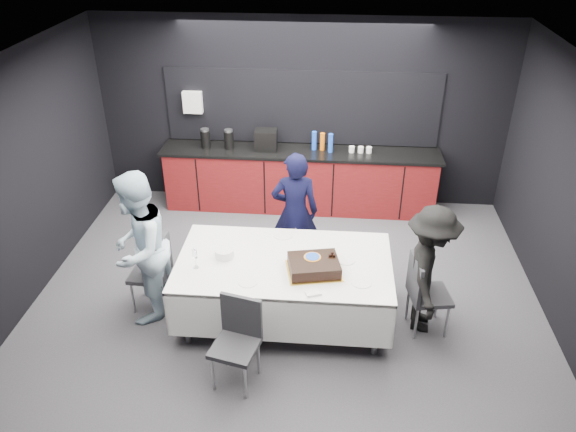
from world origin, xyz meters
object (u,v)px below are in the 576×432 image
(plate_stack, at_px, (224,253))
(person_right, at_px, (429,270))
(champagne_flute, at_px, (195,255))
(chair_right, at_px, (423,290))
(chair_left, at_px, (156,268))
(person_center, at_px, (295,212))
(person_left, at_px, (139,248))
(chair_near, at_px, (238,335))
(cake_assembly, at_px, (314,266))
(party_table, at_px, (284,271))

(plate_stack, distance_m, person_right, 2.20)
(plate_stack, xyz_separation_m, champagne_flute, (-0.27, -0.22, 0.11))
(chair_right, bearing_deg, chair_left, 177.31)
(plate_stack, distance_m, chair_right, 2.18)
(person_center, relative_size, person_left, 0.90)
(person_left, relative_size, person_right, 1.18)
(plate_stack, height_order, person_left, person_left)
(plate_stack, xyz_separation_m, chair_left, (-0.82, 0.06, -0.30))
(person_left, xyz_separation_m, person_right, (3.13, 0.06, -0.14))
(chair_left, xyz_separation_m, person_center, (1.51, 0.95, 0.26))
(chair_near, xyz_separation_m, person_center, (0.41, 1.96, 0.26))
(cake_assembly, height_order, chair_left, cake_assembly)
(plate_stack, xyz_separation_m, person_center, (0.69, 1.01, -0.03))
(person_left, bearing_deg, chair_near, 58.74)
(chair_right, relative_size, person_right, 0.62)
(person_center, bearing_deg, champagne_flute, 46.76)
(person_center, height_order, person_right, person_center)
(party_table, bearing_deg, person_right, 0.09)
(cake_assembly, height_order, champagne_flute, champagne_flute)
(champagne_flute, relative_size, chair_left, 0.24)
(champagne_flute, relative_size, person_left, 0.13)
(party_table, relative_size, plate_stack, 11.19)
(champagne_flute, bearing_deg, party_table, 12.16)
(plate_stack, relative_size, person_left, 0.12)
(cake_assembly, relative_size, chair_left, 0.69)
(person_left, bearing_deg, person_right, 95.84)
(chair_right, relative_size, person_left, 0.52)
(chair_left, height_order, person_left, person_left)
(person_left, distance_m, person_right, 3.13)
(cake_assembly, bearing_deg, person_right, 7.68)
(champagne_flute, bearing_deg, chair_near, -52.98)
(plate_stack, height_order, chair_near, chair_near)
(plate_stack, height_order, chair_left, chair_left)
(cake_assembly, xyz_separation_m, person_left, (-1.91, 0.11, 0.04))
(person_center, xyz_separation_m, person_left, (-1.62, -1.08, 0.09))
(cake_assembly, bearing_deg, chair_left, 172.32)
(party_table, bearing_deg, cake_assembly, -26.25)
(champagne_flute, distance_m, chair_right, 2.47)
(cake_assembly, distance_m, chair_right, 1.22)
(plate_stack, height_order, person_center, person_center)
(chair_right, bearing_deg, plate_stack, 177.95)
(chair_near, bearing_deg, plate_stack, 106.83)
(chair_right, bearing_deg, person_center, 143.47)
(chair_near, relative_size, person_center, 0.58)
(chair_left, bearing_deg, cake_assembly, -7.68)
(chair_left, height_order, person_center, person_center)
(plate_stack, xyz_separation_m, chair_right, (2.16, -0.08, -0.30))
(person_right, bearing_deg, chair_right, 152.44)
(person_right, bearing_deg, chair_left, 95.39)
(party_table, distance_m, person_left, 1.60)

